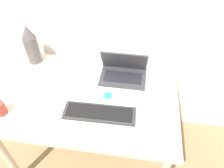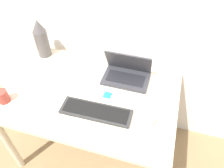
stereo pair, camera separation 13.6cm
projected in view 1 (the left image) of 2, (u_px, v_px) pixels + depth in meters
The scene contains 6 objects.
desk at pixel (89, 104), 1.50m from camera, with size 1.17×0.76×0.72m.
laptop at pixel (123, 72), 1.53m from camera, with size 0.32×0.21×0.21m.
keyboard at pixel (99, 113), 1.32m from camera, with size 0.44×0.14×0.02m.
mouse at pixel (155, 113), 1.31m from camera, with size 0.06×0.11×0.04m.
vase at pixel (31, 45), 1.58m from camera, with size 0.10×0.10×0.30m.
mp3_player at pixel (108, 96), 1.43m from camera, with size 0.05×0.05×0.01m.
Camera 1 is at (0.30, -0.55, 1.78)m, focal length 35.00 mm.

